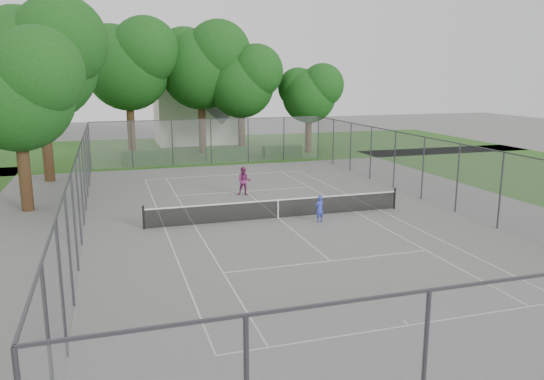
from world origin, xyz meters
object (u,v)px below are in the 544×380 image
object	(u,v)px
tennis_net	(278,208)
woman_player	(244,181)
house	(196,103)
girl_player	(320,209)

from	to	relation	value
tennis_net	woman_player	size ratio (longest dim) A/B	7.81
house	woman_player	world-z (taller)	house
woman_player	house	bearing A→B (deg)	103.11
woman_player	tennis_net	bearing A→B (deg)	-70.39
tennis_net	house	size ratio (longest dim) A/B	1.28
house	girl_player	size ratio (longest dim) A/B	7.82
girl_player	woman_player	xyz separation A→B (m)	(-1.98, 6.65, 0.18)
tennis_net	girl_player	xyz separation A→B (m)	(1.68, -1.20, 0.13)
house	girl_player	xyz separation A→B (m)	(0.53, -31.99, -3.41)
tennis_net	woman_player	distance (m)	5.47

